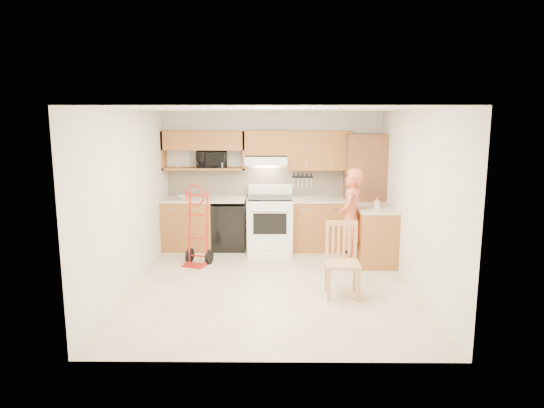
{
  "coord_description": "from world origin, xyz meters",
  "views": [
    {
      "loc": [
        0.07,
        -6.68,
        2.39
      ],
      "look_at": [
        0.0,
        0.5,
        1.1
      ],
      "focal_mm": 31.91,
      "sensor_mm": 36.0,
      "label": 1
    }
  ],
  "objects_px": {
    "range": "(270,220)",
    "person": "(351,218)",
    "microwave": "(212,159)",
    "dining_chair": "(343,261)",
    "hand_truck": "(196,229)"
  },
  "relations": [
    {
      "from": "microwave",
      "to": "hand_truck",
      "type": "distance_m",
      "value": 1.54
    },
    {
      "from": "person",
      "to": "dining_chair",
      "type": "relative_size",
      "value": 1.6
    },
    {
      "from": "person",
      "to": "microwave",
      "type": "bearing_deg",
      "value": -97.83
    },
    {
      "from": "range",
      "to": "hand_truck",
      "type": "distance_m",
      "value": 1.43
    },
    {
      "from": "range",
      "to": "person",
      "type": "bearing_deg",
      "value": -31.92
    },
    {
      "from": "microwave",
      "to": "person",
      "type": "distance_m",
      "value": 2.77
    },
    {
      "from": "microwave",
      "to": "dining_chair",
      "type": "distance_m",
      "value": 3.46
    },
    {
      "from": "range",
      "to": "person",
      "type": "height_order",
      "value": "person"
    },
    {
      "from": "person",
      "to": "hand_truck",
      "type": "xyz_separation_m",
      "value": [
        -2.5,
        0.03,
        -0.2
      ]
    },
    {
      "from": "microwave",
      "to": "range",
      "type": "xyz_separation_m",
      "value": [
        1.06,
        -0.35,
        -1.05
      ]
    },
    {
      "from": "dining_chair",
      "to": "hand_truck",
      "type": "bearing_deg",
      "value": 148.44
    },
    {
      "from": "hand_truck",
      "to": "dining_chair",
      "type": "relative_size",
      "value": 1.2
    },
    {
      "from": "microwave",
      "to": "range",
      "type": "distance_m",
      "value": 1.53
    },
    {
      "from": "person",
      "to": "range",
      "type": "bearing_deg",
      "value": -103.61
    },
    {
      "from": "microwave",
      "to": "hand_truck",
      "type": "xyz_separation_m",
      "value": [
        -0.13,
        -1.13,
        -1.04
      ]
    }
  ]
}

